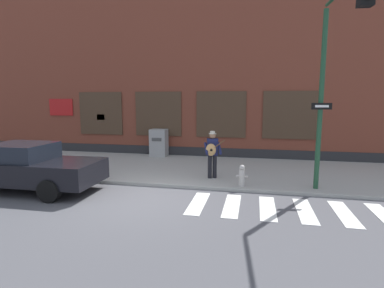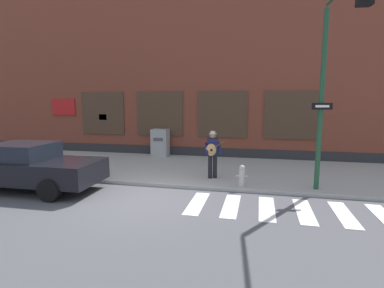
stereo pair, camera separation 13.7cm
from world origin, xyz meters
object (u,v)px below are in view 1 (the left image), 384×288
(red_car, at_px, (27,167))
(traffic_light, at_px, (336,60))
(busker, at_px, (212,152))
(fire_hydrant, at_px, (242,176))
(utility_box, at_px, (159,143))

(red_car, bearing_deg, traffic_light, 4.64)
(busker, bearing_deg, traffic_light, -24.60)
(red_car, relative_size, fire_hydrant, 6.61)
(busker, xyz_separation_m, fire_hydrant, (1.09, -0.79, -0.62))
(red_car, relative_size, busker, 2.72)
(busker, height_order, fire_hydrant, busker)
(utility_box, height_order, fire_hydrant, utility_box)
(utility_box, bearing_deg, traffic_light, -38.55)
(busker, relative_size, fire_hydrant, 2.43)
(fire_hydrant, bearing_deg, traffic_light, -18.76)
(busker, bearing_deg, utility_box, 130.63)
(busker, distance_m, traffic_light, 4.82)
(traffic_light, height_order, fire_hydrant, traffic_light)
(red_car, xyz_separation_m, busker, (5.63, 2.35, 0.30))
(fire_hydrant, bearing_deg, red_car, -166.88)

